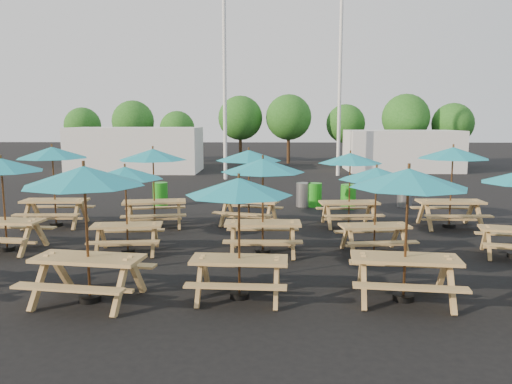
{
  "coord_description": "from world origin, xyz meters",
  "views": [
    {
      "loc": [
        0.36,
        -13.5,
        3.28
      ],
      "look_at": [
        0.0,
        1.5,
        1.1
      ],
      "focal_mm": 35.0,
      "sensor_mm": 36.0,
      "label": 1
    }
  ],
  "objects_px": {
    "waste_bin_3": "(348,197)",
    "picnic_unit_5": "(153,159)",
    "picnic_unit_1": "(2,171)",
    "picnic_unit_14": "(453,158)",
    "picnic_unit_3": "(84,184)",
    "waste_bin_2": "(314,195)",
    "waste_bin_1": "(304,195)",
    "picnic_unit_8": "(249,160)",
    "waste_bin_4": "(405,195)",
    "picnic_unit_6": "(239,194)",
    "picnic_unit_11": "(350,163)",
    "picnic_unit_2": "(52,158)",
    "picnic_unit_10": "(376,179)",
    "waste_bin_0": "(160,194)",
    "picnic_unit_7": "(263,171)",
    "picnic_unit_9": "(408,186)",
    "picnic_unit_4": "(125,178)"
  },
  "relations": [
    {
      "from": "waste_bin_4",
      "to": "picnic_unit_5",
      "type": "bearing_deg",
      "value": -156.33
    },
    {
      "from": "picnic_unit_6",
      "to": "picnic_unit_10",
      "type": "xyz_separation_m",
      "value": [
        3.15,
        3.2,
        -0.1
      ]
    },
    {
      "from": "picnic_unit_11",
      "to": "picnic_unit_5",
      "type": "bearing_deg",
      "value": 177.26
    },
    {
      "from": "waste_bin_3",
      "to": "picnic_unit_6",
      "type": "bearing_deg",
      "value": -110.29
    },
    {
      "from": "picnic_unit_1",
      "to": "picnic_unit_10",
      "type": "xyz_separation_m",
      "value": [
        9.22,
        -0.03,
        -0.18
      ]
    },
    {
      "from": "waste_bin_3",
      "to": "picnic_unit_11",
      "type": "bearing_deg",
      "value": -98.68
    },
    {
      "from": "waste_bin_3",
      "to": "picnic_unit_3",
      "type": "bearing_deg",
      "value": -122.59
    },
    {
      "from": "picnic_unit_2",
      "to": "waste_bin_2",
      "type": "relative_size",
      "value": 2.75
    },
    {
      "from": "picnic_unit_14",
      "to": "picnic_unit_2",
      "type": "bearing_deg",
      "value": 179.8
    },
    {
      "from": "picnic_unit_1",
      "to": "picnic_unit_11",
      "type": "bearing_deg",
      "value": 24.53
    },
    {
      "from": "picnic_unit_10",
      "to": "picnic_unit_14",
      "type": "distance_m",
      "value": 4.29
    },
    {
      "from": "picnic_unit_1",
      "to": "picnic_unit_4",
      "type": "relative_size",
      "value": 1.09
    },
    {
      "from": "waste_bin_4",
      "to": "waste_bin_2",
      "type": "bearing_deg",
      "value": -178.36
    },
    {
      "from": "picnic_unit_7",
      "to": "waste_bin_0",
      "type": "distance_m",
      "value": 8.05
    },
    {
      "from": "picnic_unit_3",
      "to": "waste_bin_1",
      "type": "xyz_separation_m",
      "value": [
        4.59,
        10.16,
        -1.7
      ]
    },
    {
      "from": "picnic_unit_10",
      "to": "waste_bin_3",
      "type": "bearing_deg",
      "value": 79.76
    },
    {
      "from": "picnic_unit_8",
      "to": "waste_bin_0",
      "type": "distance_m",
      "value": 5.15
    },
    {
      "from": "picnic_unit_11",
      "to": "waste_bin_1",
      "type": "bearing_deg",
      "value": 103.1
    },
    {
      "from": "picnic_unit_2",
      "to": "picnic_unit_7",
      "type": "height_order",
      "value": "picnic_unit_2"
    },
    {
      "from": "waste_bin_0",
      "to": "waste_bin_1",
      "type": "bearing_deg",
      "value": 0.07
    },
    {
      "from": "picnic_unit_1",
      "to": "waste_bin_4",
      "type": "height_order",
      "value": "picnic_unit_1"
    },
    {
      "from": "picnic_unit_6",
      "to": "waste_bin_1",
      "type": "bearing_deg",
      "value": 82.13
    },
    {
      "from": "picnic_unit_6",
      "to": "waste_bin_3",
      "type": "bearing_deg",
      "value": 72.57
    },
    {
      "from": "picnic_unit_7",
      "to": "picnic_unit_9",
      "type": "height_order",
      "value": "picnic_unit_9"
    },
    {
      "from": "waste_bin_1",
      "to": "picnic_unit_3",
      "type": "bearing_deg",
      "value": -114.33
    },
    {
      "from": "picnic_unit_4",
      "to": "picnic_unit_10",
      "type": "relative_size",
      "value": 1.01
    },
    {
      "from": "picnic_unit_11",
      "to": "waste_bin_2",
      "type": "height_order",
      "value": "picnic_unit_11"
    },
    {
      "from": "picnic_unit_7",
      "to": "waste_bin_0",
      "type": "xyz_separation_m",
      "value": [
        -4.0,
        6.8,
        -1.59
      ]
    },
    {
      "from": "picnic_unit_2",
      "to": "waste_bin_3",
      "type": "xyz_separation_m",
      "value": [
        9.58,
        3.31,
        -1.68
      ]
    },
    {
      "from": "picnic_unit_14",
      "to": "waste_bin_0",
      "type": "relative_size",
      "value": 2.75
    },
    {
      "from": "picnic_unit_2",
      "to": "waste_bin_4",
      "type": "xyz_separation_m",
      "value": [
        11.8,
        3.78,
        -1.68
      ]
    },
    {
      "from": "picnic_unit_2",
      "to": "picnic_unit_3",
      "type": "xyz_separation_m",
      "value": [
        3.36,
        -6.43,
        0.01
      ]
    },
    {
      "from": "picnic_unit_7",
      "to": "waste_bin_1",
      "type": "bearing_deg",
      "value": 77.09
    },
    {
      "from": "picnic_unit_14",
      "to": "waste_bin_0",
      "type": "bearing_deg",
      "value": 158.84
    },
    {
      "from": "waste_bin_3",
      "to": "picnic_unit_5",
      "type": "bearing_deg",
      "value": -152.74
    },
    {
      "from": "picnic_unit_1",
      "to": "picnic_unit_14",
      "type": "bearing_deg",
      "value": 19.39
    },
    {
      "from": "picnic_unit_11",
      "to": "waste_bin_1",
      "type": "distance_m",
      "value": 4.0
    },
    {
      "from": "picnic_unit_2",
      "to": "picnic_unit_7",
      "type": "bearing_deg",
      "value": -26.82
    },
    {
      "from": "picnic_unit_8",
      "to": "picnic_unit_10",
      "type": "bearing_deg",
      "value": -30.63
    },
    {
      "from": "waste_bin_1",
      "to": "waste_bin_0",
      "type": "bearing_deg",
      "value": -179.93
    },
    {
      "from": "picnic_unit_11",
      "to": "waste_bin_4",
      "type": "height_order",
      "value": "picnic_unit_11"
    },
    {
      "from": "picnic_unit_3",
      "to": "picnic_unit_7",
      "type": "bearing_deg",
      "value": 55.43
    },
    {
      "from": "waste_bin_2",
      "to": "waste_bin_1",
      "type": "bearing_deg",
      "value": 172.87
    },
    {
      "from": "picnic_unit_7",
      "to": "waste_bin_4",
      "type": "relative_size",
      "value": 2.63
    },
    {
      "from": "picnic_unit_8",
      "to": "waste_bin_4",
      "type": "height_order",
      "value": "picnic_unit_8"
    },
    {
      "from": "picnic_unit_14",
      "to": "waste_bin_3",
      "type": "distance_m",
      "value": 4.45
    },
    {
      "from": "picnic_unit_2",
      "to": "waste_bin_4",
      "type": "distance_m",
      "value": 12.5
    },
    {
      "from": "picnic_unit_8",
      "to": "picnic_unit_11",
      "type": "xyz_separation_m",
      "value": [
        3.11,
        -0.11,
        -0.07
      ]
    },
    {
      "from": "picnic_unit_9",
      "to": "picnic_unit_5",
      "type": "bearing_deg",
      "value": 140.69
    },
    {
      "from": "picnic_unit_10",
      "to": "waste_bin_0",
      "type": "distance_m",
      "value": 9.63
    }
  ]
}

